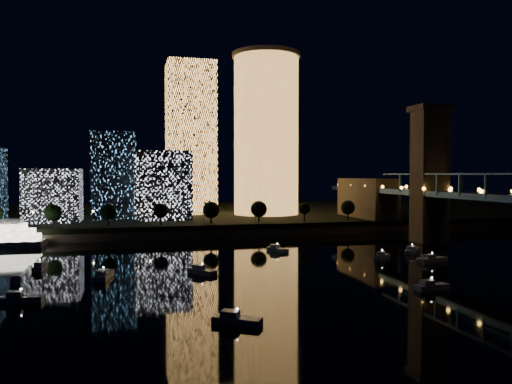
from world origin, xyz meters
TOP-DOWN VIEW (x-y plane):
  - ground at (0.00, 0.00)m, footprint 520.00×520.00m
  - far_bank at (0.00, 160.00)m, footprint 420.00×160.00m
  - seawall at (0.00, 82.00)m, footprint 420.00×6.00m
  - tower_cylindrical at (24.33, 129.01)m, footprint 34.00×34.00m
  - tower_rectangular at (-11.67, 144.16)m, footprint 24.04×24.04m
  - midrise_blocks at (-63.25, 118.13)m, footprint 100.91×36.51m
  - motorboats at (-7.09, 9.80)m, footprint 115.80×80.63m
  - esplanade_trees at (-30.34, 88.00)m, footprint 166.14×6.88m
  - street_lamps at (-34.00, 94.00)m, footprint 132.70×0.70m

SIDE VIEW (x-z plane):
  - ground at x=0.00m, z-range 0.00..0.00m
  - motorboats at x=-7.09m, z-range -0.58..2.20m
  - seawall at x=0.00m, z-range 0.00..3.00m
  - far_bank at x=0.00m, z-range 0.00..5.00m
  - street_lamps at x=-34.00m, z-range 6.20..11.85m
  - esplanade_trees at x=-30.34m, z-range 6.00..14.94m
  - midrise_blocks at x=-63.25m, z-range 1.54..40.33m
  - tower_rectangular at x=-11.67m, z-range 5.00..81.49m
  - tower_cylindrical at x=24.33m, z-range 5.13..85.00m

